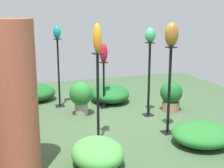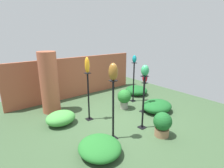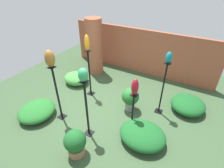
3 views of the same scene
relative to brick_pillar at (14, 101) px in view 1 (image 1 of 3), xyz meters
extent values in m
plane|color=#385133|center=(1.44, -1.87, -1.03)|extent=(8.00, 8.00, 0.00)
cylinder|color=#9E5138|center=(0.00, 0.00, 0.00)|extent=(0.59, 0.59, 2.07)
cube|color=black|center=(2.90, -1.07, -1.03)|extent=(0.20, 0.20, 0.01)
cube|color=black|center=(2.90, -1.07, -0.26)|extent=(0.04, 0.04, 1.55)
cube|color=black|center=(2.90, -1.07, 0.51)|extent=(0.16, 0.16, 0.02)
cube|color=black|center=(0.65, -2.61, -1.03)|extent=(0.20, 0.20, 0.01)
cube|color=black|center=(0.65, -2.61, -0.26)|extent=(0.04, 0.04, 1.56)
cube|color=black|center=(0.65, -2.61, 0.52)|extent=(0.16, 0.16, 0.02)
cube|color=black|center=(0.71, -1.33, -1.03)|extent=(0.20, 0.20, 0.01)
cube|color=black|center=(0.71, -1.33, -0.28)|extent=(0.04, 0.04, 1.50)
cube|color=black|center=(0.71, -1.33, 0.46)|extent=(0.16, 0.16, 0.02)
cube|color=black|center=(1.64, -2.71, -1.03)|extent=(0.20, 0.20, 0.01)
cube|color=black|center=(1.64, -2.71, -0.27)|extent=(0.04, 0.04, 1.53)
cube|color=black|center=(1.64, -2.71, 0.49)|extent=(0.16, 0.16, 0.02)
cube|color=black|center=(2.47, -2.00, -1.03)|extent=(0.20, 0.20, 0.01)
cube|color=black|center=(2.47, -2.00, -0.51)|extent=(0.04, 0.04, 1.04)
cube|color=black|center=(2.47, -2.00, 0.00)|extent=(0.16, 0.16, 0.02)
ellipsoid|color=#0F727A|center=(2.90, -1.07, 0.66)|extent=(0.15, 0.17, 0.28)
ellipsoid|color=brown|center=(0.65, -2.61, 0.73)|extent=(0.22, 0.23, 0.41)
ellipsoid|color=orange|center=(0.71, -1.33, 0.70)|extent=(0.15, 0.14, 0.46)
ellipsoid|color=#2D9356|center=(1.64, -2.71, 0.65)|extent=(0.20, 0.21, 0.30)
ellipsoid|color=maroon|center=(2.47, -2.00, 0.22)|extent=(0.16, 0.18, 0.42)
cylinder|color=#936B4C|center=(1.74, -3.31, -0.93)|extent=(0.37, 0.37, 0.21)
sphere|color=#195923|center=(1.74, -3.31, -0.62)|extent=(0.48, 0.48, 0.48)
cylinder|color=gray|center=(2.13, -1.39, -0.90)|extent=(0.27, 0.27, 0.26)
sphere|color=#236B28|center=(2.13, -1.39, -0.57)|extent=(0.49, 0.49, 0.49)
ellipsoid|color=#479942|center=(-0.11, -1.06, -0.83)|extent=(0.87, 0.74, 0.40)
ellipsoid|color=#236B28|center=(0.03, -2.91, -0.86)|extent=(0.95, 1.02, 0.35)
ellipsoid|color=#195923|center=(3.59, -0.58, -0.84)|extent=(0.94, 0.99, 0.38)
ellipsoid|color=#195923|center=(2.86, -2.27, -0.84)|extent=(1.09, 0.93, 0.39)
camera|label=1|loc=(-4.00, 0.10, 1.13)|focal=50.00mm
camera|label=2|loc=(-1.82, -5.70, 1.58)|focal=28.00mm
camera|label=3|loc=(3.61, -5.01, 2.38)|focal=28.00mm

